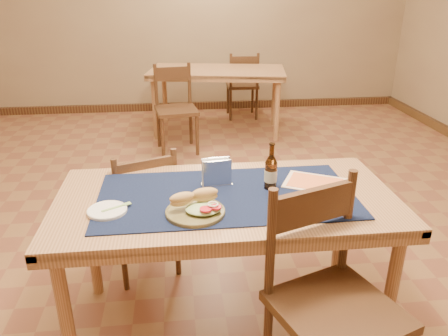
{
  "coord_description": "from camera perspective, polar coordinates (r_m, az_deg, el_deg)",
  "views": [
    {
      "loc": [
        -0.22,
        -2.63,
        1.68
      ],
      "look_at": [
        0.0,
        -0.7,
        0.85
      ],
      "focal_mm": 35.0,
      "sensor_mm": 36.0,
      "label": 1
    }
  ],
  "objects": [
    {
      "name": "napkin_holder",
      "position": [
        2.14,
        -0.97,
        -0.62
      ],
      "size": [
        0.16,
        0.07,
        0.13
      ],
      "color": "silver",
      "rests_on": "placemat"
    },
    {
      "name": "chair_main_far",
      "position": [
        2.65,
        -10.65,
        -5.31
      ],
      "size": [
        0.5,
        0.5,
        0.84
      ],
      "color": "#4B321A",
      "rests_on": "ground"
    },
    {
      "name": "chair_back_near",
      "position": [
        4.65,
        -6.32,
        7.89
      ],
      "size": [
        0.47,
        0.47,
        0.9
      ],
      "color": "#4B321A",
      "rests_on": "ground"
    },
    {
      "name": "menu_card",
      "position": [
        2.22,
        11.83,
        -1.9
      ],
      "size": [
        0.36,
        0.33,
        0.01
      ],
      "color": "beige",
      "rests_on": "placemat"
    },
    {
      "name": "room",
      "position": [
        2.65,
        -1.76,
        17.06
      ],
      "size": [
        6.04,
        7.04,
        2.84
      ],
      "color": "brown",
      "rests_on": "ground"
    },
    {
      "name": "baseboard",
      "position": [
        3.1,
        -1.46,
        -8.58
      ],
      "size": [
        6.0,
        7.0,
        0.1
      ],
      "color": "#4B321A",
      "rests_on": "ground"
    },
    {
      "name": "back_table",
      "position": [
        5.2,
        -0.88,
        11.88
      ],
      "size": [
        1.65,
        1.02,
        0.75
      ],
      "color": "#AB7E50",
      "rests_on": "ground"
    },
    {
      "name": "main_table",
      "position": [
        2.1,
        0.3,
        -5.64
      ],
      "size": [
        1.6,
        0.8,
        0.75
      ],
      "color": "#AB7E50",
      "rests_on": "ground"
    },
    {
      "name": "chair_back_far",
      "position": [
        5.83,
        2.44,
        10.9
      ],
      "size": [
        0.41,
        0.41,
        0.86
      ],
      "color": "#4B321A",
      "rests_on": "ground"
    },
    {
      "name": "beer_bottle",
      "position": [
        2.1,
        6.13,
        -0.52
      ],
      "size": [
        0.06,
        0.06,
        0.23
      ],
      "color": "#45250C",
      "rests_on": "placemat"
    },
    {
      "name": "placemat",
      "position": [
        2.06,
        0.31,
        -3.56
      ],
      "size": [
        1.2,
        0.6,
        0.01
      ],
      "primitive_type": "cube",
      "color": "#101D3E",
      "rests_on": "main_table"
    },
    {
      "name": "side_plate",
      "position": [
        1.98,
        -15.02,
        -5.34
      ],
      "size": [
        0.17,
        0.17,
        0.01
      ],
      "color": "white",
      "rests_on": "placemat"
    },
    {
      "name": "fork",
      "position": [
        1.98,
        -13.57,
        -4.89
      ],
      "size": [
        0.13,
        0.08,
        0.0
      ],
      "color": "#8ABB66",
      "rests_on": "side_plate"
    },
    {
      "name": "sandwich_plate",
      "position": [
        1.89,
        -3.58,
        -5.18
      ],
      "size": [
        0.26,
        0.26,
        0.1
      ],
      "color": "brown",
      "rests_on": "placemat"
    },
    {
      "name": "chair_main_near",
      "position": [
        1.88,
        13.7,
        -16.38
      ],
      "size": [
        0.58,
        0.58,
        0.97
      ],
      "color": "#4B321A",
      "rests_on": "ground"
    }
  ]
}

